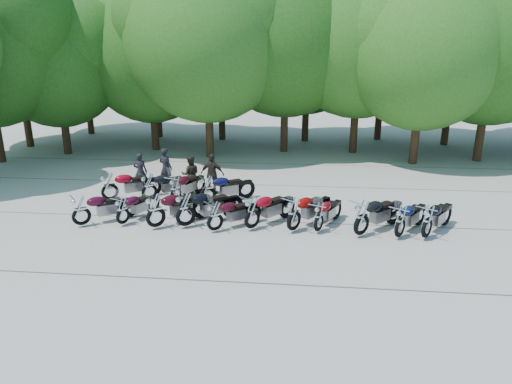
# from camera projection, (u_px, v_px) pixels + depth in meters

# --- Properties ---
(ground) EXTENTS (90.00, 90.00, 0.00)m
(ground) POSITION_uv_depth(u_px,v_px,m) (252.00, 238.00, 14.99)
(ground) COLOR #A59F95
(ground) RESTS_ON ground
(tree_0) EXTENTS (7.50, 7.50, 9.21)m
(tree_0) POSITION_uv_depth(u_px,v_px,m) (17.00, 56.00, 27.07)
(tree_0) COLOR #3A2614
(tree_0) RESTS_ON ground
(tree_1) EXTENTS (6.97, 6.97, 8.55)m
(tree_1) POSITION_uv_depth(u_px,v_px,m) (57.00, 64.00, 25.22)
(tree_1) COLOR #3A2614
(tree_1) RESTS_ON ground
(tree_2) EXTENTS (7.31, 7.31, 8.97)m
(tree_2) POSITION_uv_depth(u_px,v_px,m) (150.00, 59.00, 26.22)
(tree_2) COLOR #3A2614
(tree_2) RESTS_ON ground
(tree_3) EXTENTS (8.70, 8.70, 10.67)m
(tree_3) POSITION_uv_depth(u_px,v_px,m) (207.00, 40.00, 24.05)
(tree_3) COLOR #3A2614
(tree_3) RESTS_ON ground
(tree_4) EXTENTS (9.13, 9.13, 11.20)m
(tree_4) POSITION_uv_depth(u_px,v_px,m) (286.00, 34.00, 25.33)
(tree_4) COLOR #3A2614
(tree_4) RESTS_ON ground
(tree_5) EXTENTS (9.04, 9.04, 11.10)m
(tree_5) POSITION_uv_depth(u_px,v_px,m) (360.00, 36.00, 25.07)
(tree_5) COLOR #3A2614
(tree_5) RESTS_ON ground
(tree_6) EXTENTS (8.00, 8.00, 9.82)m
(tree_6) POSITION_uv_depth(u_px,v_px,m) (424.00, 50.00, 22.77)
(tree_6) COLOR #3A2614
(tree_6) RESTS_ON ground
(tree_7) EXTENTS (8.79, 8.79, 10.79)m
(tree_7) POSITION_uv_depth(u_px,v_px,m) (495.00, 38.00, 23.17)
(tree_7) COLOR #3A2614
(tree_7) RESTS_ON ground
(tree_9) EXTENTS (7.59, 7.59, 9.32)m
(tree_9) POSITION_uv_depth(u_px,v_px,m) (83.00, 54.00, 31.24)
(tree_9) COLOR #3A2614
(tree_9) RESTS_ON ground
(tree_10) EXTENTS (7.78, 7.78, 9.55)m
(tree_10) POSITION_uv_depth(u_px,v_px,m) (154.00, 52.00, 30.13)
(tree_10) COLOR #3A2614
(tree_10) RESTS_ON ground
(tree_11) EXTENTS (7.56, 7.56, 9.28)m
(tree_11) POSITION_uv_depth(u_px,v_px,m) (220.00, 55.00, 29.24)
(tree_11) COLOR #3A2614
(tree_11) RESTS_ON ground
(tree_12) EXTENTS (7.88, 7.88, 9.67)m
(tree_12) POSITION_uv_depth(u_px,v_px,m) (308.00, 51.00, 28.69)
(tree_12) COLOR #3A2614
(tree_12) RESTS_ON ground
(tree_13) EXTENTS (8.31, 8.31, 10.20)m
(tree_13) POSITION_uv_depth(u_px,v_px,m) (385.00, 46.00, 29.09)
(tree_13) COLOR #3A2614
(tree_13) RESTS_ON ground
(tree_14) EXTENTS (8.02, 8.02, 9.84)m
(tree_14) POSITION_uv_depth(u_px,v_px,m) (456.00, 49.00, 27.47)
(tree_14) COLOR #3A2614
(tree_14) RESTS_ON ground
(motorcycle_0) EXTENTS (2.20, 1.95, 1.28)m
(motorcycle_0) POSITION_uv_depth(u_px,v_px,m) (81.00, 209.00, 15.71)
(motorcycle_0) COLOR #360718
(motorcycle_0) RESTS_ON ground
(motorcycle_1) EXTENTS (1.45, 2.14, 1.17)m
(motorcycle_1) POSITION_uv_depth(u_px,v_px,m) (122.00, 210.00, 15.86)
(motorcycle_1) COLOR #350718
(motorcycle_1) RESTS_ON ground
(motorcycle_2) EXTENTS (2.35, 2.23, 1.41)m
(motorcycle_2) POSITION_uv_depth(u_px,v_px,m) (155.00, 210.00, 15.51)
(motorcycle_2) COLOR #32060F
(motorcycle_2) RESTS_ON ground
(motorcycle_3) EXTENTS (2.51, 2.16, 1.44)m
(motorcycle_3) POSITION_uv_depth(u_px,v_px,m) (185.00, 208.00, 15.59)
(motorcycle_3) COLOR black
(motorcycle_3) RESTS_ON ground
(motorcycle_4) EXTENTS (2.04, 1.89, 1.21)m
(motorcycle_4) POSITION_uv_depth(u_px,v_px,m) (215.00, 215.00, 15.26)
(motorcycle_4) COLOR black
(motorcycle_4) RESTS_ON ground
(motorcycle_5) EXTENTS (2.12, 2.29, 1.35)m
(motorcycle_5) POSITION_uv_depth(u_px,v_px,m) (252.00, 211.00, 15.42)
(motorcycle_5) COLOR maroon
(motorcycle_5) RESTS_ON ground
(motorcycle_6) EXTENTS (2.05, 2.39, 1.37)m
(motorcycle_6) POSITION_uv_depth(u_px,v_px,m) (294.00, 213.00, 15.24)
(motorcycle_6) COLOR #810704
(motorcycle_6) RESTS_ON ground
(motorcycle_7) EXTENTS (1.51, 2.17, 1.19)m
(motorcycle_7) POSITION_uv_depth(u_px,v_px,m) (319.00, 216.00, 15.21)
(motorcycle_7) COLOR maroon
(motorcycle_7) RESTS_ON ground
(motorcycle_8) EXTENTS (2.32, 2.30, 1.42)m
(motorcycle_8) POSITION_uv_depth(u_px,v_px,m) (362.00, 217.00, 14.84)
(motorcycle_8) COLOR black
(motorcycle_8) RESTS_ON ground
(motorcycle_9) EXTENTS (1.85, 2.21, 1.26)m
(motorcycle_9) POSITION_uv_depth(u_px,v_px,m) (401.00, 220.00, 14.73)
(motorcycle_9) COLOR #0E1740
(motorcycle_9) RESTS_ON ground
(motorcycle_10) EXTENTS (1.94, 2.28, 1.31)m
(motorcycle_10) POSITION_uv_depth(u_px,v_px,m) (428.00, 220.00, 14.67)
(motorcycle_10) COLOR black
(motorcycle_10) RESTS_ON ground
(motorcycle_11) EXTENTS (2.43, 1.87, 1.36)m
(motorcycle_11) POSITION_uv_depth(u_px,v_px,m) (109.00, 186.00, 18.27)
(motorcycle_11) COLOR maroon
(motorcycle_11) RESTS_ON ground
(motorcycle_12) EXTENTS (2.27, 1.98, 1.31)m
(motorcycle_12) POSITION_uv_depth(u_px,v_px,m) (149.00, 186.00, 18.30)
(motorcycle_12) COLOR black
(motorcycle_12) RESTS_ON ground
(motorcycle_13) EXTENTS (1.49, 2.38, 1.29)m
(motorcycle_13) POSITION_uv_depth(u_px,v_px,m) (176.00, 189.00, 17.99)
(motorcycle_13) COLOR #390712
(motorcycle_13) RESTS_ON ground
(motorcycle_14) EXTENTS (2.36, 1.87, 1.33)m
(motorcycle_14) POSITION_uv_depth(u_px,v_px,m) (208.00, 188.00, 17.95)
(motorcycle_14) COLOR #0D0C36
(motorcycle_14) RESTS_ON ground
(rider_0) EXTENTS (0.62, 0.42, 1.66)m
(rider_0) POSITION_uv_depth(u_px,v_px,m) (140.00, 172.00, 19.73)
(rider_0) COLOR black
(rider_0) RESTS_ON ground
(rider_1) EXTENTS (0.91, 0.78, 1.62)m
(rider_1) POSITION_uv_depth(u_px,v_px,m) (191.00, 174.00, 19.39)
(rider_1) COLOR black
(rider_1) RESTS_ON ground
(rider_2) EXTENTS (1.07, 0.56, 1.75)m
(rider_2) POSITION_uv_depth(u_px,v_px,m) (212.00, 174.00, 19.17)
(rider_2) COLOR black
(rider_2) RESTS_ON ground
(rider_3) EXTENTS (0.77, 0.65, 1.79)m
(rider_3) POSITION_uv_depth(u_px,v_px,m) (166.00, 168.00, 20.09)
(rider_3) COLOR black
(rider_3) RESTS_ON ground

